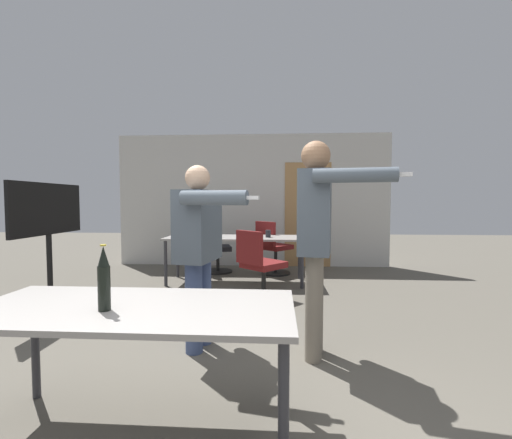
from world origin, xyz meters
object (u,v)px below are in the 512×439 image
object	(u,v)px
person_left_plaid	(317,227)
office_chair_far_left	(273,249)
office_chair_near_pushed	(260,268)
drink_cup	(268,234)
office_chair_far_right	(214,250)
person_right_polo	(200,241)
tv_screen	(48,231)
beer_bottle	(104,280)

from	to	relation	value
person_left_plaid	office_chair_far_left	xyz separation A→B (m)	(-0.41, 3.17, -0.63)
office_chair_near_pushed	drink_cup	distance (m)	0.98
office_chair_far_right	person_left_plaid	bearing A→B (deg)	9.38
drink_cup	person_left_plaid	bearing A→B (deg)	-79.35
person_right_polo	office_chair_near_pushed	world-z (taller)	person_right_polo
tv_screen	person_right_polo	distance (m)	2.17
person_left_plaid	drink_cup	bearing A→B (deg)	-159.06
tv_screen	beer_bottle	size ratio (longest dim) A/B	4.38
person_right_polo	office_chair_far_left	bearing A→B (deg)	179.99
person_right_polo	office_chair_far_left	xyz separation A→B (m)	(0.59, 3.07, -0.51)
person_left_plaid	drink_cup	distance (m)	2.56
tv_screen	office_chair_far_left	distance (m)	3.42
tv_screen	person_left_plaid	bearing A→B (deg)	-108.12
office_chair_near_pushed	tv_screen	bearing A→B (deg)	-123.53
tv_screen	office_chair_far_right	size ratio (longest dim) A/B	1.66
person_left_plaid	beer_bottle	size ratio (longest dim) A/B	5.20
person_right_polo	office_chair_near_pushed	xyz separation A→B (m)	(0.44, 1.49, -0.52)
tv_screen	person_right_polo	world-z (taller)	person_right_polo
tv_screen	office_chair_near_pushed	xyz separation A→B (m)	(2.42, 0.61, -0.52)
tv_screen	office_chair_near_pushed	size ratio (longest dim) A/B	1.64
person_left_plaid	office_chair_far_right	xyz separation A→B (m)	(-1.48, 3.27, -0.66)
office_chair_far_right	drink_cup	bearing A→B (deg)	37.60
beer_bottle	office_chair_near_pushed	bearing A→B (deg)	76.44
office_chair_far_left	office_chair_far_right	bearing A→B (deg)	-142.47
tv_screen	beer_bottle	bearing A→B (deg)	-140.04
tv_screen	person_left_plaid	distance (m)	3.14
drink_cup	beer_bottle	bearing A→B (deg)	-101.56
beer_bottle	drink_cup	distance (m)	3.71
tv_screen	office_chair_far_left	xyz separation A→B (m)	(2.57, 2.19, -0.50)
office_chair_far_left	person_right_polo	bearing A→B (deg)	-57.94
person_right_polo	office_chair_far_left	world-z (taller)	person_right_polo
person_left_plaid	drink_cup	world-z (taller)	person_left_plaid
office_chair_near_pushed	beer_bottle	bearing A→B (deg)	-61.32
tv_screen	office_chair_far_left	size ratio (longest dim) A/B	1.59
person_right_polo	drink_cup	world-z (taller)	person_right_polo
tv_screen	beer_bottle	xyz separation A→B (m)	(1.77, -2.11, -0.05)
tv_screen	office_chair_far_right	xyz separation A→B (m)	(1.50, 2.29, -0.53)
person_left_plaid	beer_bottle	distance (m)	1.67
person_right_polo	beer_bottle	xyz separation A→B (m)	(-0.21, -1.23, -0.06)
tv_screen	office_chair_near_pushed	bearing A→B (deg)	-75.78
tv_screen	office_chair_far_left	bearing A→B (deg)	-49.55
tv_screen	office_chair_far_left	world-z (taller)	tv_screen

